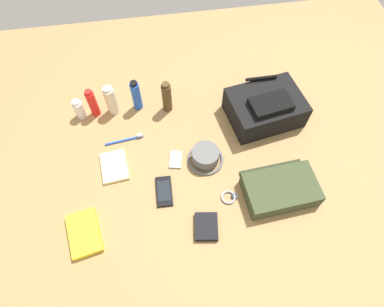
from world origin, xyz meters
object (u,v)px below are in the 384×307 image
Objects in this scene: cell_phone at (164,191)px; media_player at (176,160)px; lotion_bottle at (111,100)px; sunscreen_spray at (93,103)px; backpack at (265,108)px; wristwatch at (229,197)px; bucket_hat at (205,157)px; toothbrush at (126,140)px; wallet at (206,227)px; toiletry_pouch at (280,189)px; paperback_novel at (84,233)px; deodorant_spray at (136,95)px; notepad at (114,166)px; toothpaste_tube at (79,109)px; cologne_bottle at (167,97)px.

cell_phone is 1.47× the size of media_player.
sunscreen_spray is at bearing -178.98° from lotion_bottle.
media_player is (0.26, -0.32, -0.07)m from lotion_bottle.
backpack is 0.46m from wristwatch.
bucket_hat is at bearing -6.05° from media_player.
wallet is at bearing -57.77° from toothbrush.
lotion_bottle reaches higher than toiletry_pouch.
paperback_novel reaches higher than wristwatch.
toiletry_pouch is at bearing -27.82° from media_player.
deodorant_spray is at bearing 117.30° from wallet.
toiletry_pouch is 2.03× the size of notepad.
wallet is at bearing -71.19° from deodorant_spray.
toothpaste_tube is 0.62× the size of cologne_bottle.
notepad is (-0.06, -0.13, 0.00)m from toothbrush.
media_player is 1.31× the size of wristwatch.
toiletry_pouch is 0.48m from cell_phone.
backpack is at bearing 7.93° from notepad.
toothbrush is 1.59× the size of wallet.
cologne_bottle is at bearing 81.39° from cell_phone.
cologne_bottle is (0.14, -0.03, 0.00)m from deodorant_spray.
media_player is 0.62× the size of notepad.
wristwatch is at bearing -57.93° from deodorant_spray.
lotion_bottle is 0.61m from paperback_novel.
sunscreen_spray is 1.17× the size of cell_phone.
toothbrush is (-0.21, 0.14, 0.00)m from media_player.
backpack reaches higher than toothpaste_tube.
wristwatch is (0.26, -0.07, -0.00)m from cell_phone.
wallet is (0.15, -0.18, 0.01)m from cell_phone.
backpack reaches higher than notepad.
backpack is 0.40m from toiletry_pouch.
backpack is 1.19× the size of toiletry_pouch.
cell_phone is at bearing -98.61° from cologne_bottle.
toothbrush is at bearing 130.71° from wallet.
bucket_hat is 1.46× the size of wallet.
wristwatch is at bearing -122.54° from backpack.
wristwatch is (0.07, -0.19, -0.02)m from bucket_hat.
notepad is at bearing -132.80° from cologne_bottle.
toiletry_pouch is 3.28× the size of media_player.
toiletry_pouch reaches higher than paperback_novel.
bucket_hat is 0.52m from lotion_bottle.
wallet reaches higher than media_player.
toothbrush is at bearing -176.68° from backpack.
toothpaste_tube reaches higher than notepad.
backpack is 0.95m from paperback_novel.
cologne_bottle reaches higher than cell_phone.
media_player is (0.39, 0.27, -0.01)m from paperback_novel.
notepad is (-0.01, -0.31, -0.07)m from lotion_bottle.
cell_phone is 0.91× the size of notepad.
toiletry_pouch is 2.82× the size of toothpaste_tube.
media_player is at bearing -34.31° from toothbrush.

